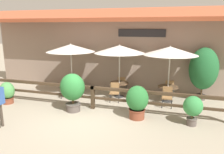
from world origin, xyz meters
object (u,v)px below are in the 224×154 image
object	(u,v)px
chair_middle_streetside	(115,91)
chair_far_streetside	(167,96)
patio_umbrella_far	(170,51)
potted_plant_tall_tropical	(73,89)
patio_umbrella_near	(71,48)
potted_plant_broad_leaf	(193,108)
potted_plant_corner_fern	(204,69)
chair_middle_wallside	(122,84)
chair_near_wallside	(77,81)
dining_table_far	(168,89)
dining_table_middle	(119,85)
chair_near_streetside	(67,88)
chair_far_wallside	(169,87)
potted_plant_small_flowering	(7,92)
patio_umbrella_middle	(120,49)
potted_plant_entrance_palm	(137,101)
dining_table_near	(72,82)

from	to	relation	value
chair_middle_streetside	chair_far_streetside	bearing A→B (deg)	-11.04
patio_umbrella_far	potted_plant_tall_tropical	xyz separation A→B (m)	(-3.56, -2.28, -1.38)
patio_umbrella_near	potted_plant_broad_leaf	xyz separation A→B (m)	(5.60, -2.19, -1.65)
potted_plant_corner_fern	chair_middle_wallside	bearing A→B (deg)	179.72
chair_near_wallside	chair_middle_streetside	distance (m)	2.69
chair_far_streetside	potted_plant_broad_leaf	bearing A→B (deg)	-62.41
dining_table_far	dining_table_middle	bearing A→B (deg)	179.21
chair_near_streetside	chair_far_wallside	distance (m)	4.89
chair_middle_wallside	potted_plant_small_flowering	size ratio (longest dim) A/B	0.87
chair_far_streetside	potted_plant_tall_tropical	distance (m)	3.94
patio_umbrella_near	chair_middle_streetside	xyz separation A→B (m)	(2.38, -0.53, -1.83)
patio_umbrella_middle	potted_plant_tall_tropical	bearing A→B (deg)	-119.24
patio_umbrella_near	chair_middle_streetside	world-z (taller)	patio_umbrella_near
potted_plant_small_flowering	potted_plant_tall_tropical	size ratio (longest dim) A/B	0.63
patio_umbrella_middle	potted_plant_broad_leaf	distance (m)	4.28
chair_far_wallside	chair_middle_wallside	bearing A→B (deg)	-15.13
patio_umbrella_far	patio_umbrella_middle	bearing A→B (deg)	179.21
chair_near_streetside	chair_middle_streetside	bearing A→B (deg)	-8.21
chair_near_streetside	patio_umbrella_far	world-z (taller)	patio_umbrella_far
chair_near_wallside	potted_plant_small_flowering	bearing A→B (deg)	50.32
chair_near_streetside	chair_far_streetside	distance (m)	4.66
potted_plant_broad_leaf	patio_umbrella_middle	bearing A→B (deg)	143.78
chair_near_streetside	chair_middle_streetside	size ratio (longest dim) A/B	1.00
chair_middle_wallside	chair_far_streetside	bearing A→B (deg)	147.02
patio_umbrella_middle	potted_plant_broad_leaf	size ratio (longest dim) A/B	2.40
patio_umbrella_near	dining_table_middle	world-z (taller)	patio_umbrella_near
chair_far_streetside	potted_plant_small_flowering	world-z (taller)	potted_plant_small_flowering
chair_near_wallside	chair_middle_streetside	xyz separation A→B (m)	(2.41, -1.19, 0.00)
chair_near_streetside	potted_plant_corner_fern	world-z (taller)	potted_plant_corner_fern
chair_middle_streetside	potted_plant_entrance_palm	world-z (taller)	potted_plant_entrance_palm
chair_near_streetside	chair_near_wallside	size ratio (longest dim) A/B	1.00
dining_table_near	potted_plant_tall_tropical	xyz separation A→B (m)	(1.12, -2.16, 0.35)
patio_umbrella_middle	chair_middle_streetside	world-z (taller)	patio_umbrella_middle
chair_far_wallside	patio_umbrella_near	bearing A→B (deg)	-4.81
chair_middle_wallside	chair_far_streetside	world-z (taller)	same
chair_middle_wallside	dining_table_far	distance (m)	2.41
chair_middle_streetside	chair_far_streetside	size ratio (longest dim) A/B	1.00
chair_near_streetside	potted_plant_small_flowering	world-z (taller)	potted_plant_small_flowering
patio_umbrella_near	patio_umbrella_middle	bearing A→B (deg)	3.51
chair_middle_streetside	chair_middle_wallside	bearing A→B (deg)	79.86
dining_table_far	chair_far_wallside	size ratio (longest dim) A/B	1.08
potted_plant_tall_tropical	potted_plant_small_flowering	bearing A→B (deg)	-179.81
chair_far_wallside	patio_umbrella_middle	bearing A→B (deg)	1.46
potted_plant_broad_leaf	potted_plant_corner_fern	size ratio (longest dim) A/B	0.43
chair_near_streetside	chair_middle_streetside	xyz separation A→B (m)	(2.35, 0.13, 0.00)
potted_plant_entrance_palm	potted_plant_broad_leaf	xyz separation A→B (m)	(1.91, -0.04, -0.03)
potted_plant_broad_leaf	potted_plant_tall_tropical	bearing A→B (deg)	179.72
chair_middle_streetside	patio_umbrella_far	xyz separation A→B (m)	(2.30, 0.65, 1.83)
dining_table_near	potted_plant_tall_tropical	size ratio (longest dim) A/B	0.59
chair_far_wallside	potted_plant_small_flowering	distance (m)	7.37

